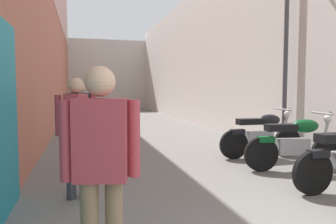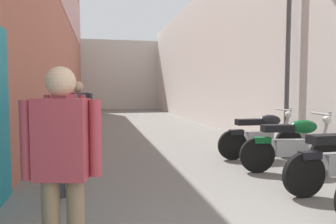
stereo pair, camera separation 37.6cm
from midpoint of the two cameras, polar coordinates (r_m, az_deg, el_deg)
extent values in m
plane|color=slate|center=(10.09, -2.56, -4.04)|extent=(38.47, 38.47, 0.00)
cube|color=#B76651|center=(12.17, -18.46, 15.53)|extent=(0.40, 22.47, 7.77)
cube|color=silver|center=(12.77, 9.02, 9.87)|extent=(0.40, 22.47, 5.45)
cube|color=beige|center=(24.16, -8.25, 6.48)|extent=(8.41, 2.00, 4.92)
cylinder|color=black|center=(4.70, 25.23, -10.13)|extent=(0.60, 0.10, 0.60)
cube|color=black|center=(4.83, 28.59, -4.29)|extent=(0.53, 0.23, 0.12)
cube|color=black|center=(4.69, 26.09, -6.92)|extent=(0.28, 0.15, 0.10)
cylinder|color=black|center=(6.32, 28.04, -6.63)|extent=(0.61, 0.16, 0.60)
cylinder|color=black|center=(5.74, 17.42, -7.38)|extent=(0.61, 0.16, 0.60)
cube|color=#9E9EA3|center=(5.96, 22.60, -5.91)|extent=(0.58, 0.27, 0.28)
ellipsoid|color=#0F5123|center=(6.02, 24.63, -2.41)|extent=(0.51, 0.32, 0.24)
cube|color=black|center=(5.81, 20.67, -2.73)|extent=(0.54, 0.28, 0.12)
cylinder|color=#9E9EA3|center=(6.23, 27.61, -3.51)|extent=(0.25, 0.09, 0.77)
cylinder|color=#9E9EA3|center=(6.16, 27.17, -0.30)|extent=(0.11, 0.58, 0.04)
sphere|color=silver|center=(6.23, 28.07, -1.21)|extent=(0.14, 0.14, 0.14)
cube|color=#0F5123|center=(5.73, 18.22, -4.78)|extent=(0.30, 0.17, 0.10)
cylinder|color=black|center=(7.24, 22.08, -5.15)|extent=(0.60, 0.09, 0.60)
cylinder|color=black|center=(6.63, 13.01, -5.77)|extent=(0.60, 0.09, 0.60)
cube|color=#9E9EA3|center=(6.87, 17.41, -4.50)|extent=(0.56, 0.21, 0.28)
ellipsoid|color=black|center=(6.94, 19.13, -1.46)|extent=(0.48, 0.26, 0.24)
cube|color=black|center=(6.72, 15.75, -1.73)|extent=(0.52, 0.22, 0.12)
cylinder|color=#9E9EA3|center=(7.15, 21.69, -2.41)|extent=(0.25, 0.06, 0.77)
cylinder|color=#9E9EA3|center=(7.09, 21.29, 0.38)|extent=(0.04, 0.58, 0.04)
sphere|color=silver|center=(7.16, 22.08, -0.41)|extent=(0.14, 0.14, 0.14)
cube|color=black|center=(6.63, 13.68, -3.52)|extent=(0.28, 0.14, 0.10)
cube|color=#B23D47|center=(2.19, -13.77, -4.71)|extent=(0.38, 0.27, 0.54)
sphere|color=#DBB28E|center=(2.16, -13.94, 5.28)|extent=(0.20, 0.20, 0.20)
cylinder|color=#B23D47|center=(2.21, -19.51, -4.76)|extent=(0.08, 0.08, 0.52)
cylinder|color=#B23D47|center=(2.19, -7.99, -4.62)|extent=(0.08, 0.08, 0.52)
cylinder|color=#383842|center=(4.42, -16.33, -9.32)|extent=(0.12, 0.12, 0.82)
cylinder|color=#383842|center=(4.41, -14.23, -9.31)|extent=(0.12, 0.12, 0.82)
cube|color=#B23D47|center=(4.31, -15.45, -0.48)|extent=(0.31, 0.39, 0.54)
sphere|color=#DBB28E|center=(4.30, -15.55, 4.58)|extent=(0.20, 0.20, 0.20)
cylinder|color=#B23D47|center=(4.33, -18.36, -0.52)|extent=(0.08, 0.08, 0.52)
cylinder|color=#B23D47|center=(4.30, -12.52, -0.44)|extent=(0.08, 0.08, 0.52)
cylinder|color=#564C47|center=(6.10, -14.65, -5.61)|extent=(0.12, 0.12, 0.82)
cylinder|color=#564C47|center=(6.09, -13.14, -5.59)|extent=(0.12, 0.12, 0.82)
cube|color=#333338|center=(6.02, -14.00, 0.79)|extent=(0.37, 0.39, 0.54)
sphere|color=#DBB28E|center=(6.01, -14.07, 4.41)|extent=(0.20, 0.20, 0.20)
cylinder|color=#333338|center=(6.03, -16.09, 0.76)|extent=(0.08, 0.08, 0.52)
cylinder|color=#333338|center=(6.02, -11.91, 0.83)|extent=(0.08, 0.08, 0.52)
cylinder|color=#47474C|center=(7.62, 21.95, 10.38)|extent=(0.10, 0.10, 4.60)
camera|label=1|loc=(0.19, -88.51, 0.11)|focal=34.20mm
camera|label=2|loc=(0.19, 91.49, -0.11)|focal=34.20mm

